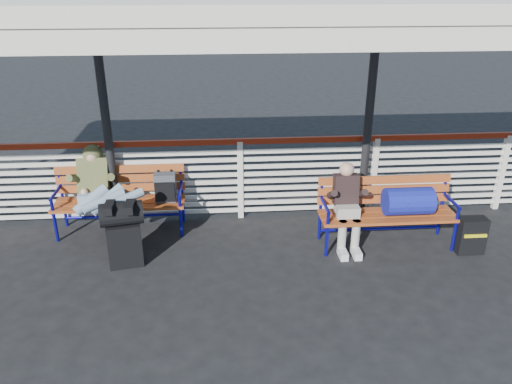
{
  "coord_description": "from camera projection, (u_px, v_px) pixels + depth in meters",
  "views": [
    {
      "loc": [
        -0.3,
        -4.9,
        3.36
      ],
      "look_at": [
        0.16,
        1.0,
        0.8
      ],
      "focal_mm": 35.0,
      "sensor_mm": 36.0,
      "label": 1
    }
  ],
  "objects": [
    {
      "name": "ground",
      "position": [
        249.0,
        288.0,
        5.84
      ],
      "size": [
        60.0,
        60.0,
        0.0
      ],
      "primitive_type": "plane",
      "color": "black",
      "rests_on": "ground"
    },
    {
      "name": "fence",
      "position": [
        240.0,
        176.0,
        7.31
      ],
      "size": [
        12.08,
        0.08,
        1.24
      ],
      "color": "silver",
      "rests_on": "ground"
    },
    {
      "name": "canopy",
      "position": [
        242.0,
        8.0,
        5.42
      ],
      "size": [
        12.6,
        3.6,
        3.16
      ],
      "color": "silver",
      "rests_on": "ground"
    },
    {
      "name": "luggage_stack",
      "position": [
        124.0,
        232.0,
        6.15
      ],
      "size": [
        0.56,
        0.38,
        0.86
      ],
      "rotation": [
        0.0,
        0.0,
        0.18
      ],
      "color": "black",
      "rests_on": "ground"
    },
    {
      "name": "bench_left",
      "position": [
        131.0,
        192.0,
        6.99
      ],
      "size": [
        1.8,
        0.56,
        0.92
      ],
      "color": "#AD4B21",
      "rests_on": "ground"
    },
    {
      "name": "bench_right",
      "position": [
        398.0,
        203.0,
        6.58
      ],
      "size": [
        1.8,
        0.56,
        0.92
      ],
      "color": "#AD4B21",
      "rests_on": "ground"
    },
    {
      "name": "traveler_man",
      "position": [
        103.0,
        193.0,
        6.6
      ],
      "size": [
        0.93,
        1.52,
        0.77
      ],
      "color": "#8EA6BF",
      "rests_on": "ground"
    },
    {
      "name": "companion_person",
      "position": [
        347.0,
        206.0,
        6.53
      ],
      "size": [
        0.32,
        0.66,
        1.15
      ],
      "color": "#A8A398",
      "rests_on": "ground"
    },
    {
      "name": "suitcase_side",
      "position": [
        471.0,
        235.0,
        6.51
      ],
      "size": [
        0.36,
        0.22,
        0.49
      ],
      "rotation": [
        0.0,
        0.0,
        -0.0
      ],
      "color": "black",
      "rests_on": "ground"
    }
  ]
}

